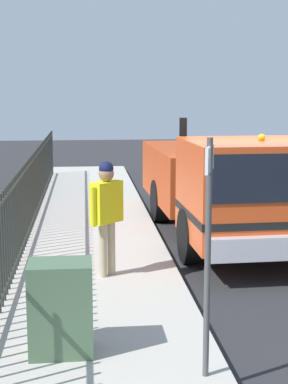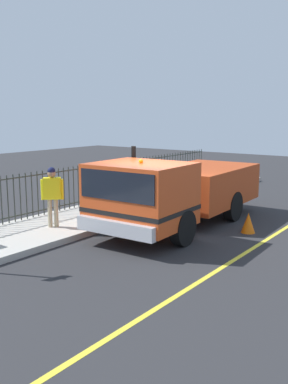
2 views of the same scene
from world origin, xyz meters
The scene contains 7 objects.
ground_plane centered at (0.00, 0.00, 0.00)m, with size 51.37×51.37×0.00m, color #2B2B2D.
sidewalk_slab centered at (2.88, 0.00, 0.09)m, with size 2.74×23.35×0.17m, color #B7B2A8.
work_truck centered at (0.08, -1.08, 1.21)m, with size 2.72×6.96×2.49m.
worker_standing centered at (2.63, 1.44, 1.25)m, with size 0.52×0.50×1.76m.
iron_fence centered at (4.05, 0.00, 0.91)m, with size 0.04×19.88×1.47m.
utility_cabinet centered at (3.23, 4.07, 0.68)m, with size 0.68×0.49×1.01m, color #4C6B4C.
street_sign centered at (1.79, 4.74, 1.65)m, with size 0.19×0.48×2.37m.
Camera 1 is at (2.94, 10.04, 2.97)m, focal length 54.47 mm.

